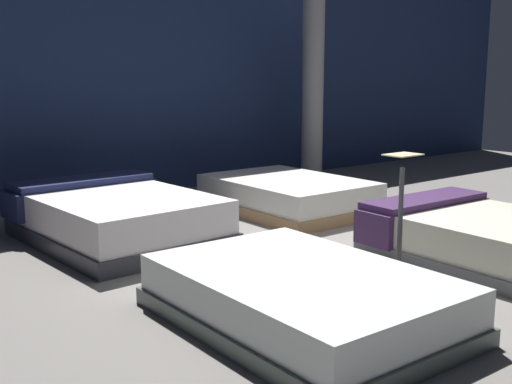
{
  "coord_description": "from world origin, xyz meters",
  "views": [
    {
      "loc": [
        -3.98,
        -4.18,
        1.69
      ],
      "look_at": [
        -0.0,
        0.8,
        0.51
      ],
      "focal_mm": 44.64,
      "sensor_mm": 36.0,
      "label": 1
    }
  ],
  "objects_px": {
    "bed_2": "(116,217)",
    "support_pillar": "(313,70)",
    "bed_1": "(482,237)",
    "price_sign": "(400,236)",
    "bed_0": "(302,297)",
    "bed_3": "(288,195)"
  },
  "relations": [
    {
      "from": "bed_2",
      "to": "support_pillar",
      "type": "distance_m",
      "value": 4.59
    },
    {
      "from": "bed_1",
      "to": "support_pillar",
      "type": "xyz_separation_m",
      "value": [
        1.79,
        4.16,
        1.53
      ]
    },
    {
      "from": "bed_2",
      "to": "support_pillar",
      "type": "height_order",
      "value": "support_pillar"
    },
    {
      "from": "bed_1",
      "to": "price_sign",
      "type": "xyz_separation_m",
      "value": [
        -1.17,
        0.02,
        0.2
      ]
    },
    {
      "from": "support_pillar",
      "to": "bed_1",
      "type": "bearing_deg",
      "value": -113.32
    },
    {
      "from": "bed_0",
      "to": "bed_3",
      "type": "relative_size",
      "value": 1.03
    },
    {
      "from": "price_sign",
      "to": "support_pillar",
      "type": "height_order",
      "value": "support_pillar"
    },
    {
      "from": "bed_3",
      "to": "price_sign",
      "type": "xyz_separation_m",
      "value": [
        -1.19,
        -2.7,
        0.22
      ]
    },
    {
      "from": "support_pillar",
      "to": "price_sign",
      "type": "bearing_deg",
      "value": -125.61
    },
    {
      "from": "bed_0",
      "to": "bed_1",
      "type": "xyz_separation_m",
      "value": [
        2.32,
        0.08,
        0.03
      ]
    },
    {
      "from": "bed_0",
      "to": "price_sign",
      "type": "relative_size",
      "value": 1.98
    },
    {
      "from": "bed_0",
      "to": "bed_2",
      "type": "distance_m",
      "value": 2.82
    },
    {
      "from": "bed_2",
      "to": "price_sign",
      "type": "bearing_deg",
      "value": -69.44
    },
    {
      "from": "support_pillar",
      "to": "bed_3",
      "type": "bearing_deg",
      "value": -141.0
    },
    {
      "from": "bed_3",
      "to": "bed_1",
      "type": "bearing_deg",
      "value": -89.61
    },
    {
      "from": "price_sign",
      "to": "support_pillar",
      "type": "bearing_deg",
      "value": 54.39
    },
    {
      "from": "bed_2",
      "to": "price_sign",
      "type": "relative_size",
      "value": 2.05
    },
    {
      "from": "bed_2",
      "to": "support_pillar",
      "type": "bearing_deg",
      "value": 16.93
    },
    {
      "from": "bed_0",
      "to": "bed_1",
      "type": "relative_size",
      "value": 1.09
    },
    {
      "from": "bed_1",
      "to": "bed_0",
      "type": "bearing_deg",
      "value": -176.15
    },
    {
      "from": "bed_3",
      "to": "price_sign",
      "type": "bearing_deg",
      "value": -112.98
    },
    {
      "from": "price_sign",
      "to": "support_pillar",
      "type": "relative_size",
      "value": 0.31
    }
  ]
}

